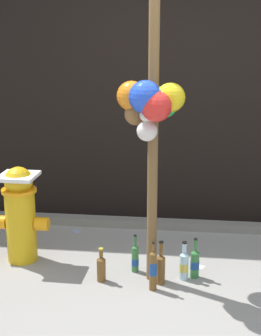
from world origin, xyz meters
The scene contains 13 objects.
ground_plane centered at (0.00, 0.00, 0.00)m, with size 14.00×14.00×0.00m, color gray.
building_wall centered at (0.00, 1.85, 1.60)m, with size 10.00×0.20×3.19m.
curb_strip centered at (0.00, 1.46, 0.04)m, with size 8.00×0.12×0.08m, color slate.
memorial_post centered at (-0.21, 0.36, 1.59)m, with size 0.55×0.58×2.88m.
fire_hydrant centered at (-1.34, 0.60, 0.43)m, with size 0.48×0.31×0.83m.
bottle_0 centered at (0.15, 0.45, 0.13)m, with size 0.07×0.07×0.34m.
bottle_1 centered at (-0.17, 0.20, 0.17)m, with size 0.06×0.06×0.39m.
bottle_2 centered at (-0.34, 0.49, 0.12)m, with size 0.06×0.06×0.32m.
bottle_3 centered at (-0.59, 0.30, 0.11)m, with size 0.07×0.07×0.28m.
bottle_4 centered at (-0.12, 0.31, 0.14)m, with size 0.07×0.07×0.36m.
bottle_5 centered at (0.06, 0.41, 0.12)m, with size 0.07×0.07×0.32m.
litter_0 centered at (-1.01, 1.27, 0.00)m, with size 0.11×0.07×0.01m, color #8C99B2.
litter_1 centered at (0.19, 0.64, 0.00)m, with size 0.09×0.07×0.01m, color silver.
Camera 1 is at (0.08, -3.27, 1.92)m, focal length 53.63 mm.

